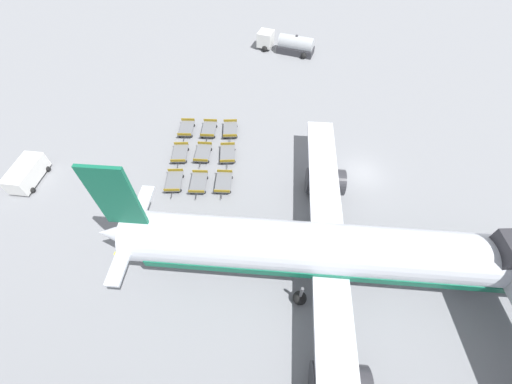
{
  "coord_description": "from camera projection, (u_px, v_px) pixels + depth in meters",
  "views": [
    {
      "loc": [
        22.02,
        -12.52,
        25.44
      ],
      "look_at": [
        3.18,
        -11.71,
        1.39
      ],
      "focal_mm": 22.0,
      "sensor_mm": 36.0,
      "label": 1
    }
  ],
  "objects": [
    {
      "name": "service_van",
      "position": [
        27.0,
        173.0,
        32.45
      ],
      "size": [
        4.85,
        3.11,
        2.02
      ],
      "color": "white",
      "rests_on": "ground_plane"
    },
    {
      "name": "airplane",
      "position": [
        342.0,
        251.0,
        24.43
      ],
      "size": [
        32.23,
        39.43,
        11.64
      ],
      "color": "silver",
      "rests_on": "ground_plane"
    },
    {
      "name": "baggage_dolly_row_mid_b_col_a",
      "position": [
        230.0,
        130.0,
        37.59
      ],
      "size": [
        3.49,
        1.75,
        0.92
      ],
      "color": "slate",
      "rests_on": "ground_plane"
    },
    {
      "name": "baggage_dolly_row_mid_a_col_b",
      "position": [
        203.0,
        153.0,
        35.13
      ],
      "size": [
        3.56,
        1.95,
        0.92
      ],
      "color": "slate",
      "rests_on": "ground_plane"
    },
    {
      "name": "stand_guidance_stripe",
      "position": [
        238.0,
        263.0,
        27.46
      ],
      "size": [
        3.06,
        22.16,
        0.01
      ],
      "color": "yellow",
      "rests_on": "ground_plane"
    },
    {
      "name": "fuel_tanker_primary",
      "position": [
        289.0,
        44.0,
        48.87
      ],
      "size": [
        5.55,
        9.08,
        2.88
      ],
      "color": "white",
      "rests_on": "ground_plane"
    },
    {
      "name": "baggage_dolly_row_near_col_c",
      "position": [
        174.0,
        181.0,
        32.58
      ],
      "size": [
        3.51,
        1.78,
        0.92
      ],
      "color": "slate",
      "rests_on": "ground_plane"
    },
    {
      "name": "ground_plane",
      "position": [
        363.0,
        173.0,
        33.92
      ],
      "size": [
        500.0,
        500.0,
        0.0
      ],
      "primitive_type": "plane",
      "color": "gray"
    },
    {
      "name": "baggage_dolly_row_mid_a_col_a",
      "position": [
        209.0,
        129.0,
        37.62
      ],
      "size": [
        3.55,
        1.92,
        0.92
      ],
      "color": "slate",
      "rests_on": "ground_plane"
    },
    {
      "name": "baggage_dolly_row_mid_b_col_b",
      "position": [
        228.0,
        154.0,
        35.07
      ],
      "size": [
        3.49,
        1.74,
        0.92
      ],
      "color": "slate",
      "rests_on": "ground_plane"
    },
    {
      "name": "baggage_dolly_row_near_col_b",
      "position": [
        180.0,
        154.0,
        35.1
      ],
      "size": [
        3.51,
        1.78,
        0.92
      ],
      "color": "slate",
      "rests_on": "ground_plane"
    },
    {
      "name": "baggage_dolly_row_mid_a_col_c",
      "position": [
        199.0,
        183.0,
        32.46
      ],
      "size": [
        3.54,
        1.87,
        0.92
      ],
      "color": "slate",
      "rests_on": "ground_plane"
    },
    {
      "name": "baggage_dolly_row_near_col_a",
      "position": [
        186.0,
        129.0,
        37.71
      ],
      "size": [
        3.54,
        1.87,
        0.92
      ],
      "color": "slate",
      "rests_on": "ground_plane"
    },
    {
      "name": "baggage_dolly_row_mid_b_col_c",
      "position": [
        224.0,
        183.0,
        32.49
      ],
      "size": [
        3.55,
        1.9,
        0.92
      ],
      "color": "slate",
      "rests_on": "ground_plane"
    }
  ]
}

